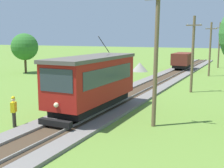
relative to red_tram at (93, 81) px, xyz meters
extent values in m
cube|color=maroon|center=(0.00, 0.02, 0.11)|extent=(2.50, 8.00, 2.60)
cube|color=#56514C|center=(0.00, 0.02, 1.52)|extent=(2.60, 8.32, 0.22)
cube|color=black|center=(0.00, 0.02, -1.47)|extent=(2.10, 7.04, 0.44)
cube|color=#2D3842|center=(0.00, -3.99, 0.57)|extent=(2.10, 0.03, 1.25)
cube|color=#2D3842|center=(1.26, 0.02, 0.47)|extent=(0.02, 6.72, 1.04)
sphere|color=#F4EAB2|center=(0.00, -4.04, -0.74)|extent=(0.28, 0.28, 0.28)
cylinder|color=black|center=(0.00, 1.62, 2.33)|extent=(0.05, 1.67, 1.19)
cube|color=black|center=(0.00, -4.18, -1.69)|extent=(2.00, 0.36, 0.32)
cylinder|color=black|center=(0.00, -2.22, -1.47)|extent=(1.54, 0.80, 0.80)
cylinder|color=black|center=(0.00, 2.26, -1.47)|extent=(1.54, 0.80, 0.80)
cube|color=maroon|center=(0.00, 27.70, -0.42)|extent=(2.40, 5.20, 1.70)
cube|color=black|center=(0.00, 27.70, -1.49)|extent=(2.02, 4.78, 0.38)
cylinder|color=black|center=(0.00, 26.14, -1.49)|extent=(1.54, 0.76, 0.76)
cylinder|color=black|center=(0.00, 29.26, -1.49)|extent=(1.54, 0.76, 0.76)
cylinder|color=brown|center=(4.45, -0.73, 1.84)|extent=(0.24, 0.65, 8.06)
cylinder|color=brown|center=(4.45, 10.60, 1.26)|extent=(0.24, 0.47, 6.90)
cube|color=brown|center=(4.45, 10.60, 3.88)|extent=(1.40, 0.10, 0.10)
cylinder|color=silver|center=(3.90, 10.60, 3.98)|extent=(0.08, 0.08, 0.10)
cylinder|color=silver|center=(5.00, 10.60, 3.98)|extent=(0.08, 0.08, 0.10)
cylinder|color=brown|center=(4.45, 22.81, 1.24)|extent=(0.24, 0.41, 6.86)
cube|color=brown|center=(4.45, 22.81, 3.84)|extent=(1.40, 0.10, 0.10)
cylinder|color=silver|center=(3.90, 22.81, 3.94)|extent=(0.08, 0.08, 0.10)
cylinder|color=silver|center=(5.00, 22.81, 3.94)|extent=(0.08, 0.08, 0.10)
cylinder|color=brown|center=(4.45, 33.95, 1.46)|extent=(0.24, 0.34, 7.31)
cube|color=brown|center=(4.45, 33.95, 4.23)|extent=(1.40, 0.10, 0.10)
cylinder|color=silver|center=(3.90, 33.95, 4.33)|extent=(0.08, 0.08, 0.10)
cylinder|color=silver|center=(5.00, 33.95, 4.33)|extent=(0.08, 0.08, 0.10)
cone|color=gray|center=(-5.40, 23.77, -1.53)|extent=(2.44, 2.44, 1.32)
cylinder|color=#38332D|center=(-2.61, -4.52, -1.76)|extent=(0.15, 0.15, 0.86)
cylinder|color=#38332D|center=(-2.67, -4.37, -1.76)|extent=(0.15, 0.15, 0.86)
cube|color=yellow|center=(-2.64, -4.44, -1.04)|extent=(0.37, 0.44, 0.58)
sphere|color=beige|center=(-2.64, -4.44, -0.61)|extent=(0.22, 0.22, 0.22)
sphere|color=yellow|center=(-2.64, -4.44, -0.51)|extent=(0.21, 0.21, 0.21)
cylinder|color=#4C3823|center=(-19.28, 15.24, -1.06)|extent=(0.32, 0.32, 2.27)
sphere|color=#2D6B28|center=(-19.28, 15.24, 1.47)|extent=(3.72, 3.72, 3.72)
camera|label=1|loc=(9.25, -16.57, 2.89)|focal=46.99mm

